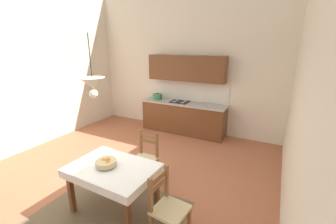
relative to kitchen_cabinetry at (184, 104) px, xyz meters
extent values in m
cube|color=#A86042|center=(-0.14, -2.97, -0.91)|extent=(6.18, 7.08, 0.10)
cube|color=silver|center=(-0.14, 0.33, 1.15)|extent=(6.18, 0.12, 4.00)
cube|color=silver|center=(-2.99, -2.97, 1.15)|extent=(0.12, 7.08, 4.00)
cube|color=silver|center=(2.71, -2.97, 1.15)|extent=(0.12, 7.08, 4.00)
cube|color=brown|center=(0.37, -3.57, -0.85)|extent=(2.10, 1.60, 0.01)
cube|color=brown|center=(0.01, -0.04, -0.43)|extent=(2.42, 0.60, 0.86)
cube|color=#ADA8A3|center=(0.01, -0.05, 0.02)|extent=(2.45, 0.63, 0.04)
cube|color=silver|center=(0.01, 0.26, 0.32)|extent=(2.42, 0.01, 0.55)
cube|color=brown|center=(0.01, 0.09, 0.99)|extent=(2.23, 0.34, 0.70)
cube|color=black|center=(0.01, -0.31, -0.81)|extent=(2.38, 0.02, 0.09)
cylinder|color=silver|center=(0.55, -0.04, 0.04)|extent=(0.34, 0.34, 0.02)
cylinder|color=silver|center=(0.55, 0.10, 0.15)|extent=(0.02, 0.02, 0.22)
cube|color=black|center=(-0.12, -0.04, 0.05)|extent=(0.52, 0.42, 0.01)
cylinder|color=silver|center=(-0.25, -0.14, 0.06)|extent=(0.11, 0.11, 0.01)
cylinder|color=silver|center=(0.01, -0.14, 0.06)|extent=(0.11, 0.11, 0.01)
cylinder|color=silver|center=(-0.25, 0.06, 0.06)|extent=(0.11, 0.11, 0.01)
cylinder|color=silver|center=(0.01, 0.06, 0.06)|extent=(0.11, 0.11, 0.01)
cylinder|color=#337A4C|center=(-0.84, -0.06, 0.12)|extent=(0.28, 0.28, 0.15)
cylinder|color=#337A4C|center=(-0.84, -0.06, 0.20)|extent=(0.29, 0.29, 0.02)
sphere|color=black|center=(-0.84, -0.06, 0.23)|extent=(0.04, 0.04, 0.04)
cube|color=brown|center=(0.37, -3.47, -0.12)|extent=(1.21, 0.84, 0.02)
cube|color=brown|center=(-0.17, -3.81, -0.49)|extent=(0.07, 0.07, 0.73)
cube|color=brown|center=(0.90, -3.83, -0.49)|extent=(0.07, 0.07, 0.73)
cube|color=brown|center=(-0.16, -3.11, -0.49)|extent=(0.07, 0.07, 0.73)
cube|color=brown|center=(0.91, -3.13, -0.49)|extent=(0.07, 0.07, 0.73)
cube|color=white|center=(0.37, -3.47, -0.10)|extent=(1.27, 0.90, 0.00)
cube|color=white|center=(0.36, -3.91, -0.17)|extent=(1.25, 0.03, 0.12)
cube|color=white|center=(0.38, -3.03, -0.17)|extent=(1.25, 0.03, 0.12)
cube|color=white|center=(-0.25, -3.46, -0.17)|extent=(0.02, 0.88, 0.12)
cube|color=white|center=(1.00, -3.48, -0.17)|extent=(0.02, 0.88, 0.12)
cube|color=#D1BC89|center=(0.34, -2.62, -0.43)|extent=(0.43, 0.43, 0.04)
cube|color=brown|center=(0.52, -2.80, -0.65)|extent=(0.04, 0.04, 0.41)
cube|color=brown|center=(0.16, -2.80, -0.65)|extent=(0.04, 0.04, 0.41)
cube|color=brown|center=(0.52, -2.44, -0.39)|extent=(0.04, 0.04, 0.93)
cube|color=brown|center=(0.16, -2.44, -0.39)|extent=(0.04, 0.04, 0.93)
cube|color=brown|center=(0.34, -2.44, -0.01)|extent=(0.32, 0.03, 0.07)
cube|color=brown|center=(0.34, -2.44, -0.12)|extent=(0.32, 0.03, 0.07)
cube|color=#D1BC89|center=(1.36, -3.53, -0.43)|extent=(0.46, 0.46, 0.04)
cube|color=brown|center=(1.56, -3.37, -0.65)|extent=(0.05, 0.05, 0.41)
cube|color=brown|center=(1.20, -3.33, -0.39)|extent=(0.05, 0.05, 0.93)
cube|color=brown|center=(1.16, -3.69, -0.39)|extent=(0.05, 0.05, 0.93)
cube|color=brown|center=(1.18, -3.51, -0.01)|extent=(0.05, 0.32, 0.07)
cube|color=brown|center=(1.18, -3.51, -0.12)|extent=(0.05, 0.32, 0.07)
cylinder|color=tan|center=(0.29, -3.51, -0.09)|extent=(0.17, 0.17, 0.02)
cylinder|color=tan|center=(0.29, -3.51, -0.04)|extent=(0.30, 0.30, 0.07)
sphere|color=orange|center=(0.24, -3.50, -0.03)|extent=(0.09, 0.09, 0.09)
sphere|color=orange|center=(0.34, -3.53, -0.04)|extent=(0.08, 0.08, 0.08)
sphere|color=orange|center=(0.29, -3.48, -0.03)|extent=(0.10, 0.10, 0.10)
cylinder|color=black|center=(0.26, -3.58, 1.46)|extent=(0.01, 0.01, 0.57)
cone|color=silver|center=(0.26, -3.58, 1.14)|extent=(0.32, 0.32, 0.14)
sphere|color=white|center=(0.26, -3.58, 1.00)|extent=(0.11, 0.11, 0.11)
camera|label=1|loc=(2.40, -5.61, 1.60)|focal=23.39mm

